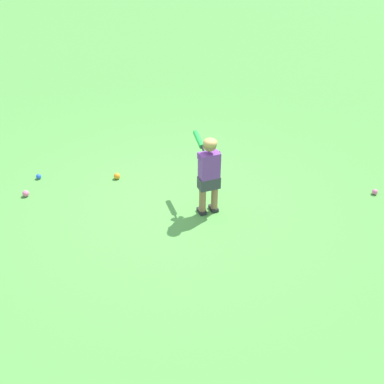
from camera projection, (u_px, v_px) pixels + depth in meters
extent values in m
plane|color=#519942|center=(175.00, 204.00, 5.94)|extent=(40.00, 40.00, 0.00)
cube|color=#232328|center=(202.00, 211.00, 5.76)|extent=(0.17, 0.14, 0.05)
cylinder|color=#996B4C|center=(202.00, 200.00, 5.64)|extent=(0.09, 0.09, 0.34)
cube|color=#232328|center=(213.00, 208.00, 5.81)|extent=(0.17, 0.14, 0.05)
cylinder|color=#996B4C|center=(214.00, 198.00, 5.69)|extent=(0.09, 0.09, 0.34)
cube|color=#383842|center=(209.00, 182.00, 5.53)|extent=(0.24, 0.31, 0.16)
cube|color=#753899|center=(209.00, 165.00, 5.40)|extent=(0.24, 0.29, 0.34)
sphere|color=#996B4C|center=(210.00, 145.00, 5.24)|extent=(0.17, 0.17, 0.17)
ellipsoid|color=tan|center=(210.00, 143.00, 5.22)|extent=(0.23, 0.23, 0.11)
sphere|color=green|center=(205.00, 154.00, 5.46)|extent=(0.04, 0.04, 0.04)
cylinder|color=black|center=(203.00, 150.00, 5.53)|extent=(0.14, 0.09, 0.05)
cylinder|color=green|center=(199.00, 140.00, 5.70)|extent=(0.33, 0.23, 0.11)
sphere|color=green|center=(195.00, 133.00, 5.83)|extent=(0.07, 0.07, 0.07)
cylinder|color=#753899|center=(204.00, 155.00, 5.41)|extent=(0.18, 0.31, 0.14)
cylinder|color=#753899|center=(209.00, 154.00, 5.43)|extent=(0.31, 0.17, 0.14)
sphere|color=pink|center=(375.00, 192.00, 6.13)|extent=(0.08, 0.08, 0.08)
sphere|color=blue|center=(39.00, 177.00, 6.48)|extent=(0.08, 0.08, 0.08)
sphere|color=orange|center=(117.00, 176.00, 6.48)|extent=(0.10, 0.10, 0.10)
sphere|color=pink|center=(26.00, 193.00, 6.08)|extent=(0.09, 0.09, 0.09)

